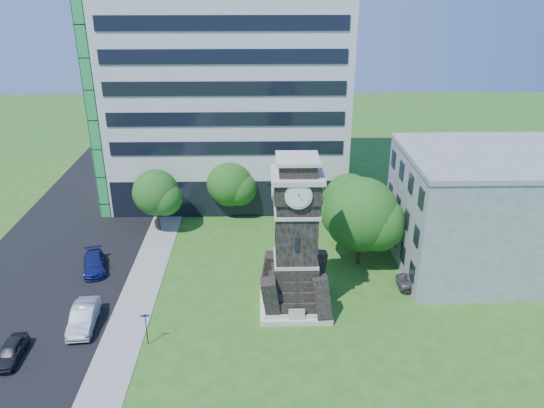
{
  "coord_description": "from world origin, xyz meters",
  "views": [
    {
      "loc": [
        0.54,
        -32.71,
        24.07
      ],
      "look_at": [
        1.3,
        5.57,
        7.11
      ],
      "focal_mm": 35.0,
      "sensor_mm": 36.0,
      "label": 1
    }
  ],
  "objects_px": {
    "car_street_north": "(94,263)",
    "car_street_mid": "(84,317)",
    "street_sign": "(146,325)",
    "car_east_lot": "(424,282)",
    "car_street_south": "(11,351)",
    "park_bench": "(298,309)",
    "clock_tower": "(296,246)"
  },
  "relations": [
    {
      "from": "car_street_mid",
      "to": "clock_tower",
      "type": "bearing_deg",
      "value": 3.86
    },
    {
      "from": "car_street_north",
      "to": "car_east_lot",
      "type": "height_order",
      "value": "car_street_north"
    },
    {
      "from": "car_street_south",
      "to": "car_east_lot",
      "type": "height_order",
      "value": "car_east_lot"
    },
    {
      "from": "car_street_mid",
      "to": "car_street_north",
      "type": "xyz_separation_m",
      "value": [
        -1.54,
        8.0,
        -0.12
      ]
    },
    {
      "from": "car_street_north",
      "to": "car_street_mid",
      "type": "bearing_deg",
      "value": -95.2
    },
    {
      "from": "clock_tower",
      "to": "car_street_mid",
      "type": "xyz_separation_m",
      "value": [
        -15.63,
        -2.32,
        -4.51
      ]
    },
    {
      "from": "car_east_lot",
      "to": "park_bench",
      "type": "height_order",
      "value": "car_east_lot"
    },
    {
      "from": "car_street_mid",
      "to": "park_bench",
      "type": "height_order",
      "value": "car_street_mid"
    },
    {
      "from": "car_east_lot",
      "to": "car_street_south",
      "type": "bearing_deg",
      "value": 105.61
    },
    {
      "from": "car_street_north",
      "to": "park_bench",
      "type": "bearing_deg",
      "value": -37.67
    },
    {
      "from": "park_bench",
      "to": "street_sign",
      "type": "bearing_deg",
      "value": 173.76
    },
    {
      "from": "car_street_mid",
      "to": "car_east_lot",
      "type": "distance_m",
      "value": 26.79
    },
    {
      "from": "car_street_mid",
      "to": "street_sign",
      "type": "distance_m",
      "value": 5.58
    },
    {
      "from": "car_street_mid",
      "to": "park_bench",
      "type": "xyz_separation_m",
      "value": [
        15.84,
        1.13,
        -0.3
      ]
    },
    {
      "from": "car_street_south",
      "to": "park_bench",
      "type": "relative_size",
      "value": 2.11
    },
    {
      "from": "clock_tower",
      "to": "car_street_south",
      "type": "height_order",
      "value": "clock_tower"
    },
    {
      "from": "car_street_north",
      "to": "car_east_lot",
      "type": "xyz_separation_m",
      "value": [
        27.95,
        -3.52,
        -0.02
      ]
    },
    {
      "from": "clock_tower",
      "to": "street_sign",
      "type": "bearing_deg",
      "value": -156.88
    },
    {
      "from": "street_sign",
      "to": "park_bench",
      "type": "bearing_deg",
      "value": 9.31
    },
    {
      "from": "car_street_south",
      "to": "park_bench",
      "type": "height_order",
      "value": "car_street_south"
    },
    {
      "from": "car_street_north",
      "to": "park_bench",
      "type": "xyz_separation_m",
      "value": [
        17.38,
        -6.87,
        -0.17
      ]
    },
    {
      "from": "car_street_south",
      "to": "car_street_north",
      "type": "height_order",
      "value": "car_street_north"
    },
    {
      "from": "car_street_north",
      "to": "street_sign",
      "type": "distance_m",
      "value": 12.18
    },
    {
      "from": "car_east_lot",
      "to": "park_bench",
      "type": "bearing_deg",
      "value": 108.31
    },
    {
      "from": "car_east_lot",
      "to": "clock_tower",
      "type": "bearing_deg",
      "value": 102.03
    },
    {
      "from": "street_sign",
      "to": "car_east_lot",
      "type": "bearing_deg",
      "value": 9.56
    },
    {
      "from": "car_street_mid",
      "to": "street_sign",
      "type": "bearing_deg",
      "value": -27.93
    },
    {
      "from": "car_street_south",
      "to": "street_sign",
      "type": "distance_m",
      "value": 9.05
    },
    {
      "from": "car_street_mid",
      "to": "car_street_north",
      "type": "height_order",
      "value": "car_street_mid"
    },
    {
      "from": "car_street_north",
      "to": "street_sign",
      "type": "relative_size",
      "value": 1.74
    },
    {
      "from": "clock_tower",
      "to": "park_bench",
      "type": "relative_size",
      "value": 7.09
    },
    {
      "from": "clock_tower",
      "to": "car_street_north",
      "type": "height_order",
      "value": "clock_tower"
    }
  ]
}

